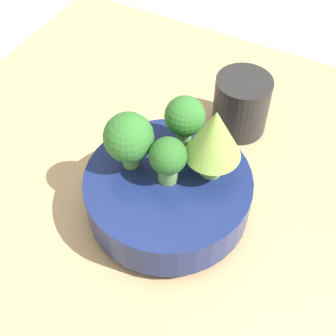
# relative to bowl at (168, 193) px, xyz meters

# --- Properties ---
(ground_plane) EXTENTS (6.00, 6.00, 0.00)m
(ground_plane) POSITION_rel_bowl_xyz_m (0.01, -0.04, -0.08)
(ground_plane) COLOR silver
(table) EXTENTS (0.84, 0.76, 0.04)m
(table) POSITION_rel_bowl_xyz_m (0.01, -0.04, -0.06)
(table) COLOR tan
(table) RESTS_ON ground_plane
(bowl) EXTENTS (0.21, 0.21, 0.07)m
(bowl) POSITION_rel_bowl_xyz_m (0.00, 0.00, 0.00)
(bowl) COLOR navy
(bowl) RESTS_ON table
(romanesco_piece_far) EXTENTS (0.07, 0.07, 0.10)m
(romanesco_piece_far) POSITION_rel_bowl_xyz_m (-0.03, 0.04, 0.09)
(romanesco_piece_far) COLOR #7AB256
(romanesco_piece_far) RESTS_ON bowl
(broccoli_floret_front) EXTENTS (0.06, 0.06, 0.08)m
(broccoli_floret_front) POSITION_rel_bowl_xyz_m (0.00, -0.05, 0.08)
(broccoli_floret_front) COLOR #6BA34C
(broccoli_floret_front) RESTS_ON bowl
(broccoli_floret_left) EXTENTS (0.05, 0.05, 0.08)m
(broccoli_floret_left) POSITION_rel_bowl_xyz_m (-0.06, -0.01, 0.08)
(broccoli_floret_left) COLOR #609347
(broccoli_floret_left) RESTS_ON bowl
(broccoli_floret_center) EXTENTS (0.05, 0.05, 0.06)m
(broccoli_floret_center) POSITION_rel_bowl_xyz_m (0.00, -0.00, 0.07)
(broccoli_floret_center) COLOR #609347
(broccoli_floret_center) RESTS_ON bowl
(cup) EXTENTS (0.08, 0.08, 0.09)m
(cup) POSITION_rel_bowl_xyz_m (-0.19, 0.02, 0.01)
(cup) COLOR black
(cup) RESTS_ON table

